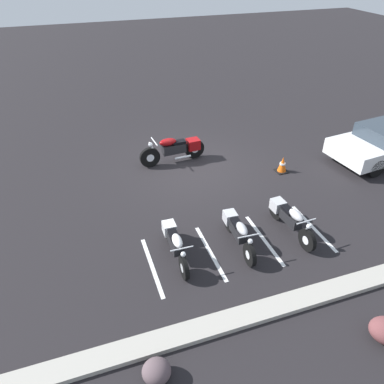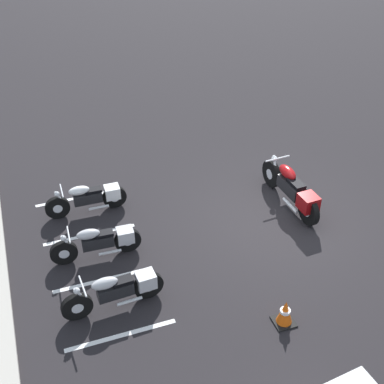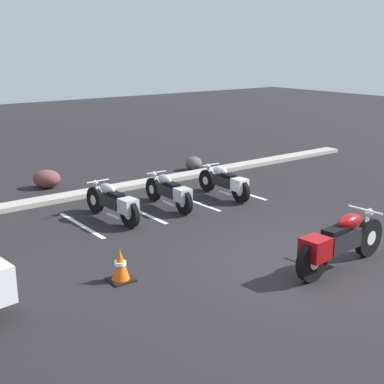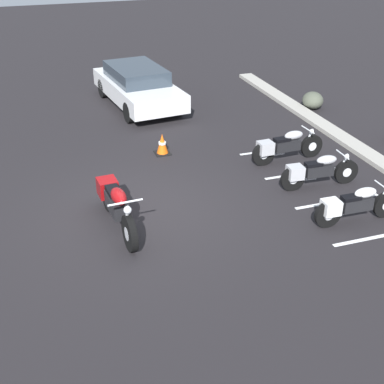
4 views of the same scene
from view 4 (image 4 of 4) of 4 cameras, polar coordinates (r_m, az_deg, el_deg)
name	(u,v)px [view 4 (image 4 of 4)]	position (r m, az deg, el deg)	size (l,w,h in m)	color
ground	(142,211)	(11.57, -5.39, -2.08)	(60.00, 60.00, 0.00)	black
motorcycle_maroon_featured	(116,204)	(10.90, -8.12, -1.24)	(2.41, 0.68, 0.95)	black
parked_bike_0	(285,146)	(13.88, 9.85, 4.85)	(0.57, 2.03, 0.80)	black
parked_bike_1	(316,171)	(12.69, 13.12, 2.19)	(0.55, 1.96, 0.77)	black
parked_bike_2	(354,205)	(11.43, 16.87, -1.34)	(0.55, 1.95, 0.77)	black
car_white	(138,85)	(17.90, -5.81, 11.24)	(4.47, 2.27, 1.29)	black
landscape_rock_0	(313,100)	(18.07, 12.76, 9.51)	(0.78, 0.67, 0.55)	#4D5243
traffic_cone	(162,145)	(14.21, -3.19, 5.07)	(0.40, 0.40, 0.55)	black
stall_line_0	(276,150)	(14.71, 8.93, 4.48)	(0.10, 2.10, 0.00)	white
stall_line_1	(304,173)	(13.49, 11.82, 2.00)	(0.10, 2.10, 0.00)	white
stall_line_2	(337,201)	(12.35, 15.25, -0.96)	(0.10, 2.10, 0.00)	white
stall_line_3	(379,236)	(11.30, 19.36, -4.49)	(0.10, 2.10, 0.00)	white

